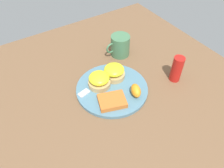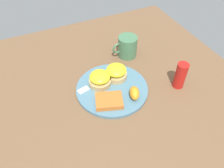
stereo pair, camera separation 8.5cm
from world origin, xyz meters
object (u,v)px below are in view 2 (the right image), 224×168
object	(u,v)px
sandwich_benedict_right	(100,79)
orange_wedge	(134,93)
hashbrown_patty	(109,101)
condiment_bottle	(180,75)
cup	(127,47)
sandwich_benedict_left	(116,72)
fork	(99,82)

from	to	relation	value
sandwich_benedict_right	orange_wedge	distance (m)	0.15
hashbrown_patty	condiment_bottle	xyz separation A→B (m)	(-0.29, 0.02, 0.03)
orange_wedge	condiment_bottle	size ratio (longest dim) A/B	0.53
hashbrown_patty	cup	distance (m)	0.31
sandwich_benedict_left	sandwich_benedict_right	size ratio (longest dim) A/B	1.00
sandwich_benedict_left	condiment_bottle	distance (m)	0.25
sandwich_benedict_left	orange_wedge	world-z (taller)	sandwich_benedict_left
orange_wedge	cup	distance (m)	0.27
sandwich_benedict_right	fork	bearing A→B (deg)	-70.49
orange_wedge	cup	xyz separation A→B (m)	(-0.10, -0.25, 0.01)
sandwich_benedict_right	condiment_bottle	size ratio (longest dim) A/B	0.78
sandwich_benedict_left	fork	size ratio (longest dim) A/B	0.41
sandwich_benedict_right	orange_wedge	size ratio (longest dim) A/B	1.48
fork	sandwich_benedict_right	bearing A→B (deg)	109.51
sandwich_benedict_left	cup	bearing A→B (deg)	-132.09
sandwich_benedict_right	hashbrown_patty	size ratio (longest dim) A/B	0.89
cup	sandwich_benedict_right	bearing A→B (deg)	35.67
orange_wedge	cup	bearing A→B (deg)	-111.40
orange_wedge	hashbrown_patty	bearing A→B (deg)	-8.19
fork	cup	xyz separation A→B (m)	(-0.19, -0.13, 0.03)
hashbrown_patty	fork	distance (m)	0.11
hashbrown_patty	sandwich_benedict_left	bearing A→B (deg)	-126.00
sandwich_benedict_right	hashbrown_patty	bearing A→B (deg)	86.37
sandwich_benedict_left	cup	xyz separation A→B (m)	(-0.12, -0.13, 0.01)
orange_wedge	sandwich_benedict_left	bearing A→B (deg)	-82.86
sandwich_benedict_right	fork	world-z (taller)	sandwich_benedict_right
sandwich_benedict_right	sandwich_benedict_left	bearing A→B (deg)	-173.24
condiment_bottle	orange_wedge	bearing A→B (deg)	-2.54
sandwich_benedict_left	orange_wedge	size ratio (longest dim) A/B	1.48
hashbrown_patty	orange_wedge	size ratio (longest dim) A/B	1.65
cup	fork	bearing A→B (deg)	33.29
hashbrown_patty	condiment_bottle	distance (m)	0.30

